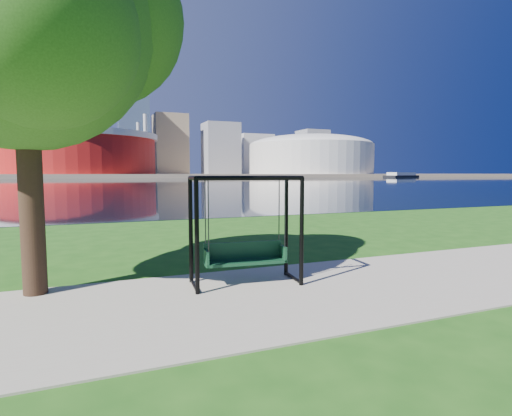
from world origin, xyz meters
TOP-DOWN VIEW (x-y plane):
  - ground at (0.00, 0.00)m, footprint 900.00×900.00m
  - path at (0.00, -0.50)m, footprint 120.00×4.00m
  - river at (0.00, 102.00)m, footprint 900.00×180.00m
  - far_bank at (0.00, 306.00)m, footprint 900.00×228.00m
  - stadium at (-10.00, 235.00)m, footprint 83.00×83.00m
  - arena at (135.00, 235.00)m, footprint 84.00×84.00m
  - skyline at (-4.27, 319.39)m, footprint 392.00×66.00m
  - swing at (0.12, 0.38)m, footprint 2.19×1.10m
  - park_tree at (-3.71, 1.21)m, footprint 5.76×5.21m
  - barge at (166.29, 181.41)m, footprint 30.33×17.89m

SIDE VIEW (x-z plane):
  - ground at x=0.00m, z-range 0.00..0.00m
  - river at x=0.00m, z-range 0.00..0.02m
  - path at x=0.00m, z-range 0.00..0.03m
  - far_bank at x=0.00m, z-range 0.00..2.00m
  - swing at x=0.12m, z-range -0.04..2.13m
  - barge at x=166.29m, z-range -0.14..2.81m
  - park_tree at x=-3.71m, z-range 1.39..8.55m
  - stadium at x=-10.00m, z-range -1.77..30.23m
  - arena at x=135.00m, z-range 2.59..29.15m
  - skyline at x=-4.27m, z-range -12.36..84.14m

